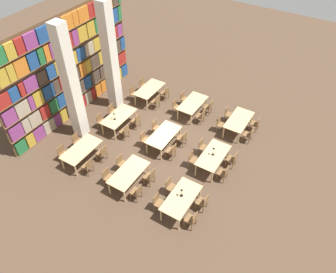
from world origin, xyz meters
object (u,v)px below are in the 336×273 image
Objects in this scene: chair_7 at (203,147)px; desk_lamp_1 at (214,150)px; chair_21 at (176,107)px; chair_26 at (102,153)px; reading_table_3 at (129,173)px; chair_19 at (156,127)px; pillar_center at (110,58)px; reading_table_7 at (119,117)px; chair_11 at (228,114)px; reading_table_6 at (81,150)px; chair_13 at (108,177)px; chair_34 at (165,93)px; chair_1 at (159,202)px; chair_5 at (193,159)px; chair_25 at (63,153)px; chair_30 at (136,121)px; pillar_left at (71,84)px; reading_table_0 at (181,199)px; chair_10 at (256,124)px; chair_23 at (184,98)px; desk_lamp_0 at (182,191)px; reading_table_1 at (213,156)px; chair_29 at (101,121)px; reading_table_2 at (239,121)px; chair_20 at (201,116)px; chair_35 at (144,85)px; chair_22 at (209,107)px; chair_31 at (113,111)px; chair_33 at (134,93)px; desk_lamp_2 at (114,115)px; chair_8 at (249,134)px; reading_table_8 at (150,90)px; chair_2 at (203,202)px; chair_16 at (172,151)px; chair_12 at (137,192)px; chair_17 at (145,139)px; chair_27 at (78,141)px; chair_28 at (125,131)px; chair_9 at (221,124)px; reading_table_4 at (164,135)px; chair_32 at (156,101)px; reading_table_5 at (193,104)px; chair_14 at (150,177)px; chair_0 at (192,219)px; chair_4 at (224,173)px.

chair_7 is 1.09m from desk_lamp_1.
chair_21 is 1.00× the size of chair_26.
reading_table_3 is 3.49m from chair_19.
pillar_center reaches higher than reading_table_7.
reading_table_6 is (-6.35, 4.67, 0.21)m from chair_11.
chair_34 is (6.75, 1.23, 0.00)m from chair_13.
chair_1 is 2.85m from chair_5.
chair_30 is at bearing 157.78° from chair_25.
pillar_left is 12.91× the size of desk_lamp_1.
reading_table_0 is at bearing -101.88° from pillar_left.
chair_10 is 1.00× the size of chair_23.
desk_lamp_0 reaches higher than reading_table_1.
chair_10 is 1.00× the size of chair_29.
reading_table_2 is 2.23× the size of chair_34.
chair_35 is (0.82, 4.31, 0.00)m from chair_20.
pillar_center is at bearing 111.76° from chair_22.
chair_30 and chair_31 have the same top height.
desk_lamp_2 is at bearing 16.28° from chair_33.
chair_31 and chair_35 have the same top height.
reading_table_8 is (0.40, 6.25, 0.21)m from chair_8.
desk_lamp_0 reaches higher than chair_23.
reading_table_2 is at bearing -89.06° from reading_table_8.
desk_lamp_0 is at bearing 16.50° from chair_5.
reading_table_6 is (-3.37, 4.64, 0.21)m from chair_7.
chair_13 and chair_34 have the same top height.
chair_2 is 3.21m from chair_16.
reading_table_0 is at bearing -73.97° from chair_12.
reading_table_2 is at bearing 135.19° from chair_17.
chair_28 is at bearing 139.43° from chair_27.
chair_9 reaches higher than reading_table_4.
reading_table_7 is at bearing 0.22° from reading_table_6.
desk_lamp_0 is at bearing -143.29° from chair_34.
desk_lamp_2 is (2.00, -0.76, 0.58)m from chair_27.
chair_32 is (-1.09, 2.76, 0.00)m from chair_22.
chair_30 is (3.79, 2.75, 0.00)m from chair_12.
reading_table_5 is 3.25m from chair_30.
chair_12 and chair_17 have the same top height.
chair_22 and chair_28 have the same top height.
chair_26 is (0.03, 2.74, 0.00)m from chair_14.
chair_16 is at bearing -79.85° from pillar_left.
chair_16 is at bearing 56.01° from chair_19.
chair_0 is 1.00× the size of chair_10.
desk_lamp_1 is at bearing 110.90° from chair_27.
desk_lamp_0 reaches higher than reading_table_8.
desk_lamp_2 is (-2.91, 1.96, 0.58)m from chair_21.
desk_lamp_0 is 0.48× the size of chair_30.
chair_35 is (0.89, 5.48, 0.00)m from chair_9.
chair_4 is at bearing -97.93° from reading_table_4.
chair_27 is at bearing -56.12° from chair_17.
reading_table_8 is 0.94m from chair_35.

